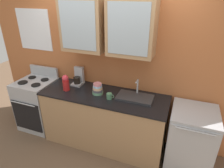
% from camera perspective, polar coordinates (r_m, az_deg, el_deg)
% --- Properties ---
extents(ground_plane, '(10.00, 10.00, 0.00)m').
position_cam_1_polar(ground_plane, '(3.52, -2.17, -16.28)').
color(ground_plane, brown).
extents(back_wall_unit, '(4.40, 0.46, 2.68)m').
position_cam_1_polar(back_wall_unit, '(3.06, -0.23, 8.97)').
color(back_wall_unit, '#B76638').
rests_on(back_wall_unit, ground_plane).
extents(counter, '(1.96, 0.68, 0.92)m').
position_cam_1_polar(counter, '(3.23, -2.31, -10.22)').
color(counter, '#A87F56').
rests_on(counter, ground_plane).
extents(stove_range, '(0.62, 0.66, 1.10)m').
position_cam_1_polar(stove_range, '(3.86, -20.68, -5.39)').
color(stove_range, '#ADAFB5').
rests_on(stove_range, ground_plane).
extents(sink_faucet, '(0.53, 0.31, 0.26)m').
position_cam_1_polar(sink_faucet, '(2.90, 6.73, -3.74)').
color(sink_faucet, '#2D2D30').
rests_on(sink_faucet, counter).
extents(bowl_stack, '(0.16, 0.16, 0.17)m').
position_cam_1_polar(bowl_stack, '(2.99, -4.20, -1.44)').
color(bowl_stack, '#669972').
rests_on(bowl_stack, counter).
extents(vase, '(0.10, 0.10, 0.26)m').
position_cam_1_polar(vase, '(3.15, -13.31, 0.39)').
color(vase, '#B21E1E').
rests_on(vase, counter).
extents(cup_near_sink, '(0.12, 0.08, 0.09)m').
position_cam_1_polar(cup_near_sink, '(2.85, -0.77, -3.55)').
color(cup_near_sink, '#4C7F59').
rests_on(cup_near_sink, counter).
extents(dishwasher, '(0.59, 0.67, 0.92)m').
position_cam_1_polar(dishwasher, '(3.06, 21.75, -14.75)').
color(dishwasher, '#ADAFB5').
rests_on(dishwasher, ground_plane).
extents(coffee_maker, '(0.17, 0.20, 0.29)m').
position_cam_1_polar(coffee_maker, '(3.33, -9.77, 1.78)').
color(coffee_maker, '#B7B7BC').
rests_on(coffee_maker, counter).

